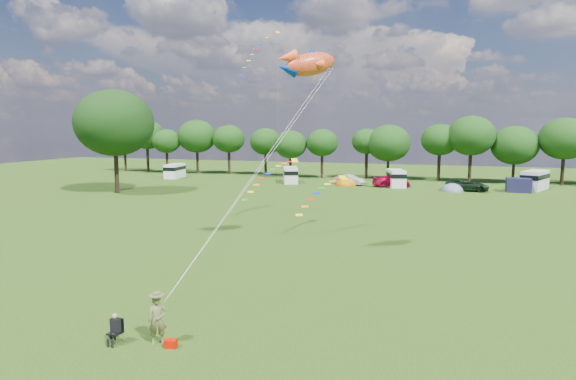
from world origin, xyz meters
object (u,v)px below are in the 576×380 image
(kite_flyer, at_px, (157,320))
(camp_chair, at_px, (116,325))
(car_c, at_px, (391,181))
(campervan_c, at_px, (396,178))
(tent_greyblue, at_px, (452,191))
(campervan_d, at_px, (535,180))
(tent_orange, at_px, (346,185))
(big_tree, at_px, (114,123))
(fish_kite, at_px, (306,64))
(campervan_b, at_px, (290,174))
(car_b, at_px, (349,180))
(campervan_a, at_px, (175,170))
(car_d, at_px, (467,185))

(kite_flyer, height_order, camp_chair, kite_flyer)
(car_c, distance_m, kite_flyer, 54.42)
(campervan_c, relative_size, tent_greyblue, 1.63)
(car_c, relative_size, kite_flyer, 2.68)
(campervan_d, bearing_deg, tent_orange, 121.15)
(big_tree, relative_size, tent_greyblue, 4.07)
(big_tree, height_order, tent_greyblue, big_tree)
(big_tree, relative_size, camp_chair, 10.78)
(campervan_c, distance_m, fish_kite, 42.11)
(car_c, height_order, fish_kite, fish_kite)
(big_tree, xyz_separation_m, campervan_b, (18.00, 17.89, -7.72))
(car_b, xyz_separation_m, tent_greyblue, (14.44, -2.98, -0.74))
(fish_kite, bearing_deg, tent_greyblue, 35.62)
(car_b, height_order, camp_chair, car_b)
(car_c, height_order, campervan_b, campervan_b)
(tent_orange, relative_size, fish_kite, 0.86)
(tent_orange, distance_m, kite_flyer, 54.02)
(campervan_a, xyz_separation_m, tent_greyblue, (44.48, -3.83, -1.25))
(big_tree, bearing_deg, kite_flyer, -50.68)
(fish_kite, bearing_deg, tent_orange, 57.38)
(tent_greyblue, relative_size, fish_kite, 0.85)
(car_d, bearing_deg, tent_orange, 85.63)
(campervan_a, bearing_deg, car_d, -101.83)
(campervan_a, bearing_deg, kite_flyer, -157.56)
(car_c, distance_m, campervan_a, 36.22)
(car_d, xyz_separation_m, camp_chair, (-14.92, -53.22, -0.04))
(big_tree, distance_m, campervan_a, 20.59)
(campervan_d, bearing_deg, campervan_c, 120.64)
(campervan_b, xyz_separation_m, kite_flyer, (12.15, -54.70, -0.32))
(campervan_b, bearing_deg, car_b, -110.12)
(campervan_d, bearing_deg, kite_flyer, -176.61)
(car_d, bearing_deg, big_tree, 109.73)
(campervan_d, xyz_separation_m, tent_orange, (-25.42, -2.88, -1.41))
(big_tree, xyz_separation_m, campervan_c, (33.95, 18.07, -7.72))
(big_tree, relative_size, campervan_c, 2.49)
(car_d, height_order, campervan_d, campervan_d)
(car_c, bearing_deg, campervan_b, 67.85)
(car_c, distance_m, camp_chair, 55.01)
(car_b, bearing_deg, kite_flyer, -156.15)
(campervan_c, bearing_deg, car_d, -118.34)
(campervan_d, xyz_separation_m, fish_kite, (-20.26, -42.50, 10.94))
(big_tree, xyz_separation_m, campervan_a, (-2.86, 18.86, -7.75))
(big_tree, height_order, campervan_d, big_tree)
(tent_orange, distance_m, tent_greyblue, 14.90)
(car_c, height_order, camp_chair, car_c)
(campervan_c, height_order, fish_kite, fish_kite)
(campervan_b, distance_m, campervan_d, 34.35)
(tent_greyblue, bearing_deg, car_b, 168.33)
(car_b, xyz_separation_m, car_c, (6.15, -0.49, 0.02))
(campervan_a, xyz_separation_m, tent_orange, (29.72, -1.76, -1.25))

